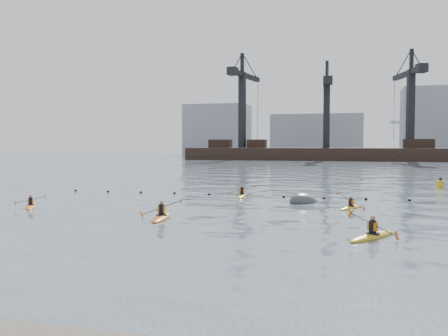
{
  "coord_description": "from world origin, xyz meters",
  "views": [
    {
      "loc": [
        5.81,
        -13.51,
        4.05
      ],
      "look_at": [
        -0.57,
        10.52,
        2.8
      ],
      "focal_mm": 38.0,
      "sensor_mm": 36.0,
      "label": 1
    }
  ],
  "objects_px": {
    "kayaker_2": "(31,206)",
    "kayaker_3": "(351,207)",
    "kayaker_5": "(242,195)",
    "mooring_buoy": "(304,202)",
    "kayaker_0": "(162,216)",
    "nav_buoy": "(440,184)",
    "kayaker_1": "(372,235)"
  },
  "relations": [
    {
      "from": "kayaker_0",
      "to": "nav_buoy",
      "type": "relative_size",
      "value": 2.98
    },
    {
      "from": "kayaker_1",
      "to": "kayaker_2",
      "type": "distance_m",
      "value": 21.29
    },
    {
      "from": "kayaker_0",
      "to": "kayaker_1",
      "type": "relative_size",
      "value": 1.08
    },
    {
      "from": "kayaker_2",
      "to": "kayaker_3",
      "type": "relative_size",
      "value": 0.98
    },
    {
      "from": "kayaker_2",
      "to": "nav_buoy",
      "type": "xyz_separation_m",
      "value": [
        27.95,
        21.49,
        0.27
      ]
    },
    {
      "from": "kayaker_2",
      "to": "kayaker_5",
      "type": "height_order",
      "value": "kayaker_5"
    },
    {
      "from": "mooring_buoy",
      "to": "nav_buoy",
      "type": "bearing_deg",
      "value": 52.1
    },
    {
      "from": "kayaker_1",
      "to": "mooring_buoy",
      "type": "bearing_deg",
      "value": 140.95
    },
    {
      "from": "kayaker_1",
      "to": "kayaker_5",
      "type": "distance_m",
      "value": 16.94
    },
    {
      "from": "kayaker_2",
      "to": "mooring_buoy",
      "type": "xyz_separation_m",
      "value": [
        16.72,
        7.07,
        -0.09
      ]
    },
    {
      "from": "kayaker_1",
      "to": "kayaker_3",
      "type": "distance_m",
      "value": 9.51
    },
    {
      "from": "kayaker_2",
      "to": "kayaker_5",
      "type": "distance_m",
      "value": 15.18
    },
    {
      "from": "kayaker_0",
      "to": "mooring_buoy",
      "type": "height_order",
      "value": "kayaker_0"
    },
    {
      "from": "kayaker_1",
      "to": "kayaker_5",
      "type": "xyz_separation_m",
      "value": [
        -9.02,
        14.35,
        -0.01
      ]
    },
    {
      "from": "kayaker_0",
      "to": "kayaker_1",
      "type": "height_order",
      "value": "kayaker_0"
    },
    {
      "from": "kayaker_2",
      "to": "mooring_buoy",
      "type": "height_order",
      "value": "mooring_buoy"
    },
    {
      "from": "kayaker_2",
      "to": "kayaker_0",
      "type": "bearing_deg",
      "value": -43.91
    },
    {
      "from": "kayaker_5",
      "to": "mooring_buoy",
      "type": "bearing_deg",
      "value": -31.66
    },
    {
      "from": "kayaker_2",
      "to": "nav_buoy",
      "type": "distance_m",
      "value": 35.26
    },
    {
      "from": "kayaker_5",
      "to": "kayaker_0",
      "type": "bearing_deg",
      "value": -103.58
    },
    {
      "from": "kayaker_0",
      "to": "kayaker_3",
      "type": "xyz_separation_m",
      "value": [
        10.0,
        6.82,
        -0.02
      ]
    },
    {
      "from": "kayaker_5",
      "to": "mooring_buoy",
      "type": "distance_m",
      "value": 5.6
    },
    {
      "from": "kayaker_3",
      "to": "nav_buoy",
      "type": "distance_m",
      "value": 18.59
    },
    {
      "from": "kayaker_2",
      "to": "nav_buoy",
      "type": "bearing_deg",
      "value": 5.52
    },
    {
      "from": "kayaker_1",
      "to": "nav_buoy",
      "type": "relative_size",
      "value": 2.77
    },
    {
      "from": "kayaker_0",
      "to": "kayaker_3",
      "type": "relative_size",
      "value": 1.27
    },
    {
      "from": "kayaker_0",
      "to": "kayaker_1",
      "type": "xyz_separation_m",
      "value": [
        10.89,
        -2.65,
        -0.0
      ]
    },
    {
      "from": "mooring_buoy",
      "to": "kayaker_0",
      "type": "bearing_deg",
      "value": -126.84
    },
    {
      "from": "kayaker_2",
      "to": "kayaker_3",
      "type": "bearing_deg",
      "value": -18.61
    },
    {
      "from": "kayaker_5",
      "to": "kayaker_1",
      "type": "bearing_deg",
      "value": -62.34
    },
    {
      "from": "kayaker_5",
      "to": "mooring_buoy",
      "type": "xyz_separation_m",
      "value": [
        4.98,
        -2.56,
        -0.1
      ]
    },
    {
      "from": "kayaker_0",
      "to": "nav_buoy",
      "type": "xyz_separation_m",
      "value": [
        18.08,
        23.57,
        0.25
      ]
    }
  ]
}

